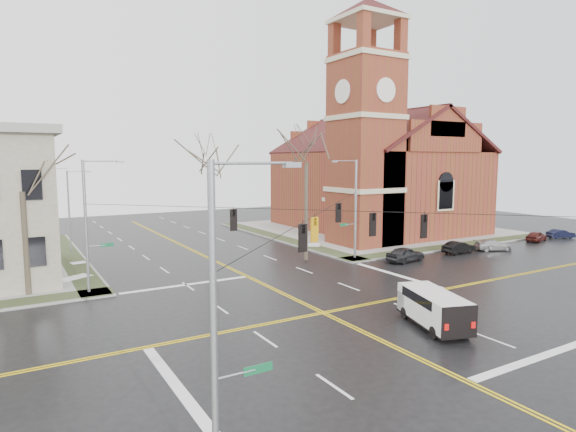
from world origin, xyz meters
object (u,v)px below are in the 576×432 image
parked_car_e (561,234)px  parked_car_d (536,236)px  parked_car_a (405,254)px  tree_ne (306,157)px  tree_nw_near (211,169)px  tree_nw_far (22,185)px  church (373,165)px  parked_car_b (459,247)px  cargo_van (432,306)px  signal_pole_ne (354,206)px  signal_pole_nw (89,222)px  streetlight_north_a (70,208)px  signal_pole_sw (220,319)px  parked_car_c (493,245)px  streetlight_north_b (53,195)px

parked_car_e → parked_car_d: bearing=107.6°
parked_car_a → tree_ne: tree_ne is taller
tree_nw_near → parked_car_d: bearing=-8.0°
parked_car_a → tree_nw_far: (-29.80, 4.65, 6.84)m
church → parked_car_b: bearing=-99.7°
church → cargo_van: 37.04m
cargo_van → parked_car_e: size_ratio=1.69×
signal_pole_ne → church: bearing=44.7°
tree_nw_far → tree_ne: 22.21m
signal_pole_ne → parked_car_b: (10.66, -3.05, -4.35)m
signal_pole_nw → tree_nw_far: bearing=158.9°
tree_nw_far → tree_ne: size_ratio=0.80×
signal_pole_nw → tree_nw_far: (-3.76, 1.45, 2.57)m
parked_car_e → tree_nw_near: tree_nw_near is taller
parked_car_a → parked_car_e: 25.01m
streetlight_north_a → signal_pole_ne: bearing=-36.9°
church → signal_pole_sw: (-36.09, -36.28, -3.48)m
church → tree_nw_near: bearing=-157.7°
signal_pole_ne → streetlight_north_a: bearing=143.1°
signal_pole_ne → parked_car_b: size_ratio=2.49×
parked_car_d → parked_car_c: bearing=82.2°
parked_car_a → tree_nw_near: tree_nw_near is taller
parked_car_c → tree_nw_near: size_ratio=0.32×
streetlight_north_b → parked_car_a: size_ratio=2.01×
signal_pole_nw → signal_pole_sw: size_ratio=1.00×
signal_pole_nw → parked_car_c: (37.58, -3.73, -4.41)m
streetlight_north_b → signal_pole_ne: bearing=-58.9°
signal_pole_sw → streetlight_north_a: size_ratio=1.12×
streetlight_north_b → cargo_van: (14.51, -52.91, -3.32)m
church → signal_pole_nw: 38.61m
signal_pole_sw → tree_ne: (18.37, 24.45, 4.44)m
parked_car_a → streetlight_north_a: bearing=45.7°
parked_car_c → tree_ne: (-19.22, 5.18, 8.85)m
streetlight_north_b → parked_car_b: streetlight_north_b is taller
streetlight_north_b → tree_nw_far: 35.46m
parked_car_d → streetlight_north_a: bearing=52.7°
signal_pole_nw → tree_ne: tree_ne is taller
signal_pole_sw → streetlight_north_a: bearing=89.0°
parked_car_b → tree_nw_far: 37.97m
tree_nw_far → tree_ne: (22.13, -0.00, 1.87)m
parked_car_c → parked_car_d: 9.04m
tree_ne → signal_pole_nw: bearing=-175.5°
signal_pole_ne → parked_car_d: (23.91, -2.65, -4.36)m
signal_pole_sw → parked_car_d: signal_pole_sw is taller
parked_car_d → signal_pole_sw: bearing=99.0°
streetlight_north_a → tree_ne: bearing=-40.4°
church → signal_pole_ne: church is taller
signal_pole_sw → streetlight_north_b: signal_pole_sw is taller
parked_car_d → tree_ne: size_ratio=0.27×
parked_car_b → parked_car_d: (13.25, 0.40, -0.01)m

